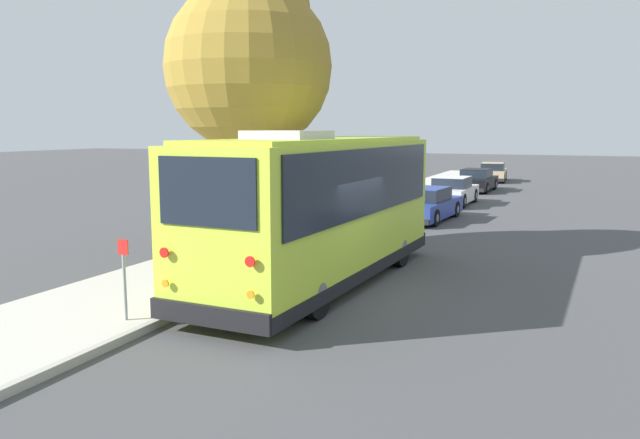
{
  "coord_description": "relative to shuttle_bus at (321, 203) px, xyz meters",
  "views": [
    {
      "loc": [
        -12.39,
        -5.02,
        3.57
      ],
      "look_at": [
        2.0,
        1.12,
        1.3
      ],
      "focal_mm": 35.0,
      "sensor_mm": 36.0,
      "label": 1
    }
  ],
  "objects": [
    {
      "name": "curb_strip",
      "position": [
        -0.65,
        1.49,
        -1.82
      ],
      "size": [
        80.0,
        0.14,
        0.15
      ],
      "primitive_type": "cube",
      "color": "#AAA69D",
      "rests_on": "ground"
    },
    {
      "name": "parked_sedan_blue",
      "position": [
        11.05,
        0.17,
        -1.29
      ],
      "size": [
        4.75,
        2.05,
        1.31
      ],
      "rotation": [
        0.0,
        0.0,
        -0.08
      ],
      "color": "navy",
      "rests_on": "ground"
    },
    {
      "name": "shuttle_bus",
      "position": [
        0.0,
        0.0,
        0.0
      ],
      "size": [
        9.07,
        2.8,
        3.54
      ],
      "rotation": [
        0.0,
        0.0,
        -0.04
      ],
      "color": "#BCDB38",
      "rests_on": "ground"
    },
    {
      "name": "parked_sedan_white",
      "position": [
        16.69,
        0.28,
        -1.28
      ],
      "size": [
        4.33,
        1.9,
        1.33
      ],
      "rotation": [
        0.0,
        0.0,
        -0.03
      ],
      "color": "silver",
      "rests_on": "ground"
    },
    {
      "name": "sign_post_near",
      "position": [
        -4.39,
        1.97,
        -0.98
      ],
      "size": [
        0.06,
        0.22,
        1.48
      ],
      "color": "gray",
      "rests_on": "sidewalk_slab"
    },
    {
      "name": "parked_sedan_tan",
      "position": [
        31.14,
        0.36,
        -1.3
      ],
      "size": [
        4.37,
        2.01,
        1.29
      ],
      "rotation": [
        0.0,
        0.0,
        0.07
      ],
      "color": "tan",
      "rests_on": "ground"
    },
    {
      "name": "parked_sedan_black",
      "position": [
        23.84,
        0.28,
        -1.3
      ],
      "size": [
        4.57,
        1.92,
        1.29
      ],
      "rotation": [
        0.0,
        0.0,
        -0.03
      ],
      "color": "black",
      "rests_on": "ground"
    },
    {
      "name": "sidewalk_slab",
      "position": [
        -0.65,
        3.24,
        -1.82
      ],
      "size": [
        80.0,
        3.36,
        0.15
      ],
      "primitive_type": "cube",
      "color": "beige",
      "rests_on": "ground"
    },
    {
      "name": "ground_plane",
      "position": [
        -0.65,
        -0.52,
        -1.9
      ],
      "size": [
        160.0,
        160.0,
        0.0
      ],
      "primitive_type": "plane",
      "color": "#474749"
    },
    {
      "name": "sign_post_far",
      "position": [
        -2.24,
        1.97,
        -0.99
      ],
      "size": [
        0.06,
        0.22,
        1.47
      ],
      "color": "gray",
      "rests_on": "sidewalk_slab"
    },
    {
      "name": "street_tree",
      "position": [
        2.27,
        3.06,
        3.65
      ],
      "size": [
        4.57,
        4.57,
        8.06
      ],
      "color": "brown",
      "rests_on": "sidewalk_slab"
    }
  ]
}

